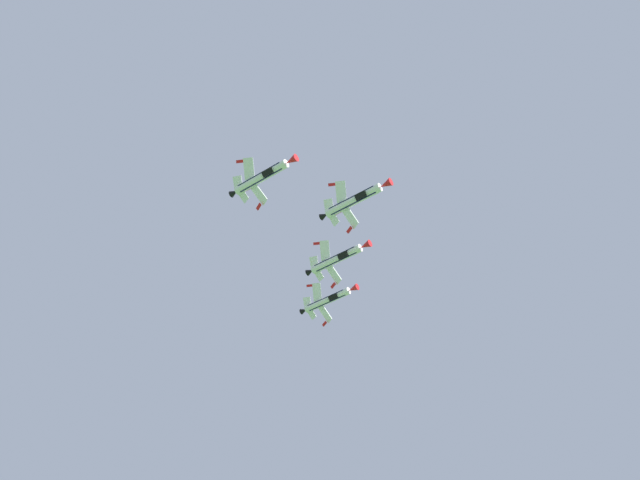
# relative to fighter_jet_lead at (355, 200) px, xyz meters

# --- Properties ---
(fighter_jet_lead) EXTENTS (15.35, 8.41, 8.42)m
(fighter_jet_lead) POSITION_rel_fighter_jet_lead_xyz_m (0.00, 0.00, 0.00)
(fighter_jet_lead) COLOR white
(fighter_jet_left_wing) EXTENTS (15.35, 8.35, 8.20)m
(fighter_jet_left_wing) POSITION_rel_fighter_jet_lead_xyz_m (-7.55, 16.49, 0.78)
(fighter_jet_left_wing) COLOR white
(fighter_jet_right_wing) EXTENTS (15.35, 8.29, 7.85)m
(fighter_jet_right_wing) POSITION_rel_fighter_jet_lead_xyz_m (-15.86, -7.34, 3.34)
(fighter_jet_right_wing) COLOR white
(fighter_jet_left_outer) EXTENTS (15.35, 8.33, 8.15)m
(fighter_jet_left_outer) POSITION_rel_fighter_jet_lead_xyz_m (-14.32, 34.57, 4.64)
(fighter_jet_left_outer) COLOR white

